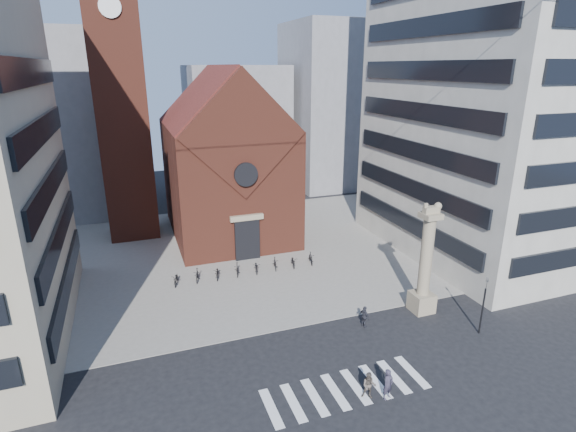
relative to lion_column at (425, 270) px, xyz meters
The scene contains 22 objects.
ground 11.01m from the lion_column, 163.32° to the right, with size 120.00×120.00×0.00m, color black.
piazza 19.18m from the lion_column, 122.03° to the left, with size 46.00×30.00×0.05m, color gray.
zebra_crossing 11.72m from the lion_column, 147.61° to the right, with size 10.20×3.20×0.01m, color white, non-canonical shape.
church 24.62m from the lion_column, 114.43° to the left, with size 12.00×16.65×18.00m.
campanile 34.29m from the lion_column, 128.68° to the left, with size 5.50×5.50×31.20m.
building_right 20.83m from the lion_column, 32.75° to the left, with size 18.00×22.00×32.00m, color #BCB7AA.
bg_block_left 48.23m from the lion_column, 129.04° to the left, with size 16.00×14.00×22.00m, color gray.
bg_block_mid 42.55m from the lion_column, 95.45° to the left, with size 14.00×12.00×18.00m, color gray.
bg_block_right 41.69m from the lion_column, 72.91° to the left, with size 16.00×14.00×24.00m, color gray.
lion_column is the anchor object (origin of this frame).
traffic_light 4.62m from the lion_column, 63.54° to the right, with size 0.13×0.16×4.30m.
pedestrian_0 10.93m from the lion_column, 135.50° to the right, with size 0.68×0.45×1.86m, color #302B3D.
pedestrian_1 11.41m from the lion_column, 140.51° to the right, with size 0.79×0.62×1.63m, color #554B44.
pedestrian_2 5.86m from the lion_column, behind, with size 0.94×0.39×1.61m, color #2B2B34.
scooter_0 20.47m from the lion_column, 147.88° to the left, with size 0.64×1.83×0.96m, color black.
scooter_1 18.99m from the lion_column, 144.98° to the left, with size 0.50×1.78×1.07m, color black.
scooter_2 17.59m from the lion_column, 141.60° to the left, with size 0.64×1.83×0.96m, color black.
scooter_3 16.24m from the lion_column, 137.62° to the left, with size 0.50×1.78×1.07m, color black.
scooter_4 15.00m from the lion_column, 132.93° to the left, with size 0.64×1.83×0.96m, color black.
scooter_5 13.86m from the lion_column, 127.41° to the left, with size 0.50×1.78×1.07m, color black.
scooter_6 12.90m from the lion_column, 120.93° to the left, with size 0.64×1.83×0.96m, color black.
scooter_7 12.09m from the lion_column, 113.44° to the left, with size 0.50×1.78×1.07m, color black.
Camera 1 is at (-9.92, -22.14, 17.84)m, focal length 28.00 mm.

